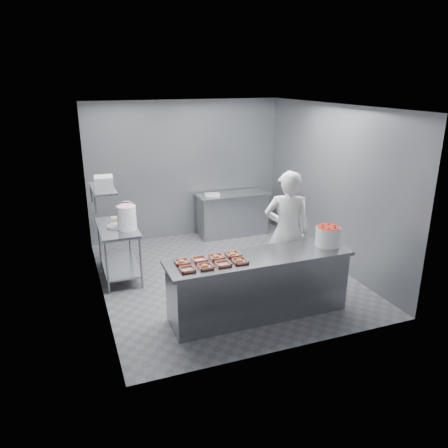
# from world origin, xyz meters

# --- Properties ---
(floor) EXTENTS (4.50, 4.50, 0.00)m
(floor) POSITION_xyz_m (0.00, 0.00, 0.00)
(floor) COLOR #4C4C51
(floor) RESTS_ON ground
(ceiling) EXTENTS (4.50, 4.50, 0.00)m
(ceiling) POSITION_xyz_m (0.00, 0.00, 2.80)
(ceiling) COLOR white
(ceiling) RESTS_ON wall_back
(wall_back) EXTENTS (4.00, 0.04, 2.80)m
(wall_back) POSITION_xyz_m (0.00, 2.25, 1.40)
(wall_back) COLOR slate
(wall_back) RESTS_ON ground
(wall_left) EXTENTS (0.04, 4.50, 2.80)m
(wall_left) POSITION_xyz_m (-2.00, 0.00, 1.40)
(wall_left) COLOR slate
(wall_left) RESTS_ON ground
(wall_right) EXTENTS (0.04, 4.50, 2.80)m
(wall_right) POSITION_xyz_m (2.00, 0.00, 1.40)
(wall_right) COLOR slate
(wall_right) RESTS_ON ground
(service_counter) EXTENTS (2.60, 0.70, 0.90)m
(service_counter) POSITION_xyz_m (0.00, -1.35, 0.45)
(service_counter) COLOR slate
(service_counter) RESTS_ON ground
(prep_table) EXTENTS (0.60, 1.20, 0.90)m
(prep_table) POSITION_xyz_m (-1.65, 0.60, 0.59)
(prep_table) COLOR slate
(prep_table) RESTS_ON ground
(back_counter) EXTENTS (1.50, 0.60, 0.90)m
(back_counter) POSITION_xyz_m (0.90, 1.90, 0.45)
(back_counter) COLOR slate
(back_counter) RESTS_ON ground
(wall_shelf) EXTENTS (0.35, 0.90, 0.03)m
(wall_shelf) POSITION_xyz_m (-1.82, 0.60, 1.55)
(wall_shelf) COLOR slate
(wall_shelf) RESTS_ON wall_left
(tray_0) EXTENTS (0.19, 0.18, 0.04)m
(tray_0) POSITION_xyz_m (-1.06, -1.47, 0.92)
(tray_0) COLOR tan
(tray_0) RESTS_ON service_counter
(tray_1) EXTENTS (0.19, 0.18, 0.06)m
(tray_1) POSITION_xyz_m (-0.82, -1.47, 0.92)
(tray_1) COLOR tan
(tray_1) RESTS_ON service_counter
(tray_2) EXTENTS (0.19, 0.18, 0.04)m
(tray_2) POSITION_xyz_m (-0.58, -1.47, 0.92)
(tray_2) COLOR tan
(tray_2) RESTS_ON service_counter
(tray_3) EXTENTS (0.19, 0.18, 0.06)m
(tray_3) POSITION_xyz_m (-0.34, -1.47, 0.92)
(tray_3) COLOR tan
(tray_3) RESTS_ON service_counter
(tray_4) EXTENTS (0.19, 0.18, 0.06)m
(tray_4) POSITION_xyz_m (-1.06, -1.23, 0.92)
(tray_4) COLOR tan
(tray_4) RESTS_ON service_counter
(tray_5) EXTENTS (0.19, 0.18, 0.04)m
(tray_5) POSITION_xyz_m (-0.82, -1.23, 0.92)
(tray_5) COLOR tan
(tray_5) RESTS_ON service_counter
(tray_6) EXTENTS (0.19, 0.18, 0.06)m
(tray_6) POSITION_xyz_m (-0.58, -1.23, 0.92)
(tray_6) COLOR tan
(tray_6) RESTS_ON service_counter
(tray_7) EXTENTS (0.19, 0.18, 0.06)m
(tray_7) POSITION_xyz_m (-0.34, -1.23, 0.92)
(tray_7) COLOR tan
(tray_7) RESTS_ON service_counter
(worker) EXTENTS (0.82, 0.70, 1.91)m
(worker) POSITION_xyz_m (0.74, -0.75, 0.96)
(worker) COLOR silver
(worker) RESTS_ON ground
(strawberry_tub) EXTENTS (0.35, 0.35, 0.29)m
(strawberry_tub) POSITION_xyz_m (1.08, -1.34, 1.05)
(strawberry_tub) COLOR silver
(strawberry_tub) RESTS_ON service_counter
(glaze_bucket) EXTENTS (0.32, 0.30, 0.47)m
(glaze_bucket) POSITION_xyz_m (-1.51, 0.41, 1.10)
(glaze_bucket) COLOR silver
(glaze_bucket) RESTS_ON prep_table
(bucket_lid) EXTENTS (0.42, 0.42, 0.02)m
(bucket_lid) POSITION_xyz_m (-1.66, 0.57, 0.91)
(bucket_lid) COLOR silver
(bucket_lid) RESTS_ON prep_table
(rag) EXTENTS (0.17, 0.15, 0.02)m
(rag) POSITION_xyz_m (-1.62, 1.04, 0.91)
(rag) COLOR #CCB28C
(rag) RESTS_ON prep_table
(appliance) EXTENTS (0.30, 0.33, 0.23)m
(appliance) POSITION_xyz_m (-1.82, 0.34, 1.68)
(appliance) COLOR gray
(appliance) RESTS_ON wall_shelf
(paper_stack) EXTENTS (0.35, 0.29, 0.04)m
(paper_stack) POSITION_xyz_m (0.45, 1.90, 0.92)
(paper_stack) COLOR silver
(paper_stack) RESTS_ON back_counter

